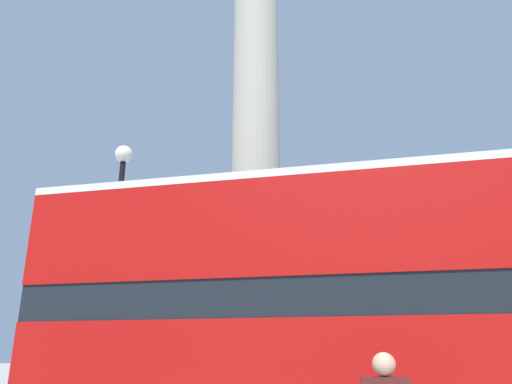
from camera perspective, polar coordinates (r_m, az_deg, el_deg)
monument_column at (r=15.23m, az=0.00°, el=0.33°), size 5.15×5.15×21.21m
bus_b at (r=7.95m, az=13.27°, el=-12.75°), size 10.63×3.38×4.28m
street_lamp at (r=12.57m, az=-15.86°, el=-7.11°), size 0.45×0.45×6.84m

